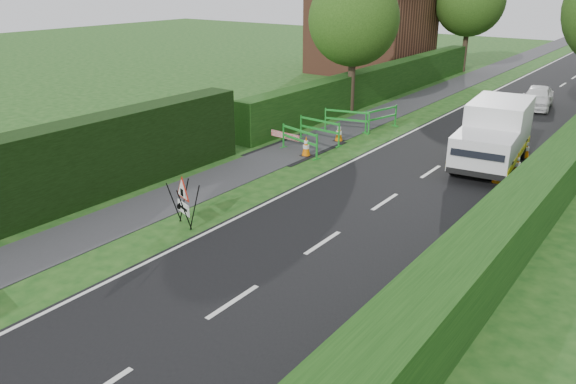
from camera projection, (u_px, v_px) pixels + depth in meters
The scene contains 21 objects.
ground at pixel (120, 286), 12.57m from camera, with size 120.00×120.00×0.00m, color #144112.
road_surface at pixel (571, 79), 37.49m from camera, with size 6.00×90.00×0.02m, color black.
footpath at pixel (489, 72), 40.53m from camera, with size 2.00×90.00×0.02m, color #2D2D30.
hedge_west_near at pixel (3, 230), 15.33m from camera, with size 1.10×18.00×2.50m, color black.
hedge_west_far at pixel (380, 98), 31.86m from camera, with size 1.00×24.00×1.80m, color #14380F.
house_west at pixel (372, 30), 39.59m from camera, with size 7.50×7.40×7.88m.
tree_nw at pixel (354, 20), 27.02m from camera, with size 4.40×4.40×6.70m.
tree_fw at pixel (470, 1), 38.92m from camera, with size 4.80×4.80×7.24m.
triangle_sign at pixel (182, 197), 15.28m from camera, with size 1.06×1.06×1.23m.
works_van at pixel (494, 133), 20.14m from camera, with size 2.52×5.19×2.28m.
traffic_cone_0 at pixel (498, 172), 18.63m from camera, with size 0.38×0.38×0.79m.
traffic_cone_1 at pixel (517, 164), 19.49m from camera, with size 0.38×0.38×0.79m.
traffic_cone_2 at pixel (526, 148), 21.25m from camera, with size 0.38×0.38×0.79m.
traffic_cone_3 at pixel (306, 146), 21.47m from camera, with size 0.38×0.38×0.79m.
traffic_cone_4 at pixel (339, 132), 23.39m from camera, with size 0.38×0.38×0.79m.
ped_barrier_0 at pixel (300, 138), 21.69m from camera, with size 2.08×0.86×1.00m.
ped_barrier_1 at pixel (320, 128), 23.16m from camera, with size 2.08×0.53×1.00m.
ped_barrier_2 at pixel (347, 118), 24.73m from camera, with size 2.08×0.84×1.00m.
ped_barrier_3 at pixel (381, 116), 25.07m from camera, with size 0.83×2.08×1.00m.
redwhite_plank at pixel (285, 146), 22.85m from camera, with size 1.50×0.04×0.25m, color red.
hatchback_car at pixel (538, 97), 29.14m from camera, with size 1.39×3.47×1.18m, color white.
Camera 1 is at (9.54, -6.59, 6.50)m, focal length 35.00 mm.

